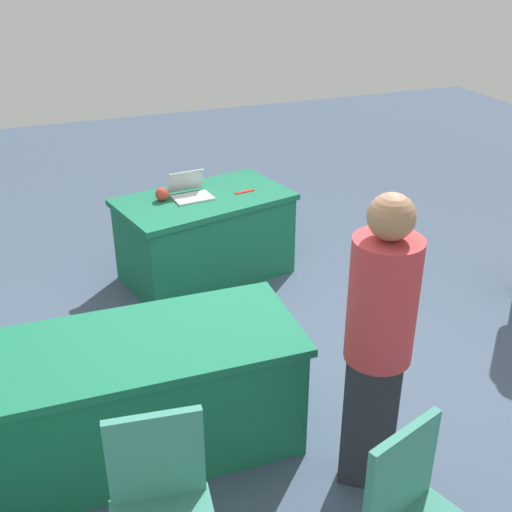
% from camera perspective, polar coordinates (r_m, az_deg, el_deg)
% --- Properties ---
extents(ground_plane, '(14.40, 14.40, 0.00)m').
position_cam_1_polar(ground_plane, '(4.55, -0.86, -10.22)').
color(ground_plane, '#3D4C60').
extents(table_foreground, '(1.58, 1.10, 0.75)m').
position_cam_1_polar(table_foreground, '(5.59, -4.54, 1.74)').
color(table_foreground, '#196647').
rests_on(table_foreground, ground).
extents(table_mid_right, '(1.78, 0.85, 0.75)m').
position_cam_1_polar(table_mid_right, '(3.80, -9.69, -12.08)').
color(table_mid_right, '#196647').
rests_on(table_mid_right, ground).
extents(chair_tucked_right, '(0.49, 0.49, 0.97)m').
position_cam_1_polar(chair_tucked_right, '(2.93, -8.39, -21.51)').
color(chair_tucked_right, '#9E9993').
rests_on(chair_tucked_right, ground).
extents(person_attendee_browsing, '(0.48, 0.48, 1.71)m').
position_cam_1_polar(person_attendee_browsing, '(3.26, 10.91, -6.98)').
color(person_attendee_browsing, '#26262D').
rests_on(person_attendee_browsing, ground).
extents(laptop_silver, '(0.34, 0.32, 0.21)m').
position_cam_1_polar(laptop_silver, '(5.44, -5.85, 5.65)').
color(laptop_silver, silver).
rests_on(laptop_silver, table_foreground).
extents(yarn_ball, '(0.11, 0.11, 0.11)m').
position_cam_1_polar(yarn_ball, '(5.39, -8.38, 5.48)').
color(yarn_ball, '#B2382D').
rests_on(yarn_ball, table_foreground).
extents(scissors_red, '(0.18, 0.07, 0.01)m').
position_cam_1_polar(scissors_red, '(5.53, -1.02, 5.76)').
color(scissors_red, red).
rests_on(scissors_red, table_foreground).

